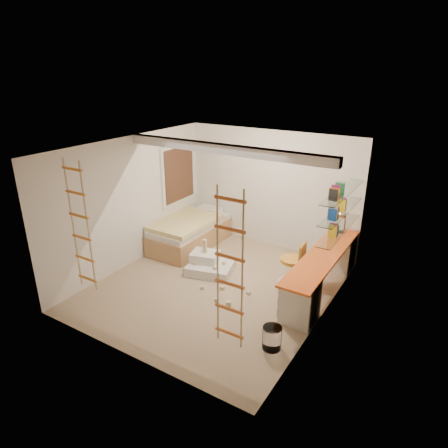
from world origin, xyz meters
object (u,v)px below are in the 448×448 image
Objects in this scene: bed at (190,232)px; desk at (322,271)px; swivel_chair at (293,269)px; play_platform at (209,265)px.

desk is at bearing -6.49° from bed.
swivel_chair is 0.86× the size of play_platform.
swivel_chair is at bearing 14.68° from play_platform.
swivel_chair is (2.67, -0.40, -0.01)m from bed.
play_platform is (-1.60, -0.42, -0.17)m from swivel_chair.
play_platform is (-2.14, -0.46, -0.25)m from desk.
bed is 1.36m from play_platform.
play_platform is at bearing -165.32° from swivel_chair.
swivel_chair is 1.67m from play_platform.
bed is (-3.20, 0.36, -0.07)m from desk.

